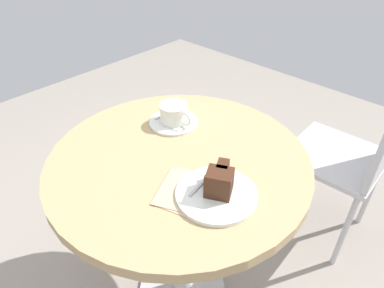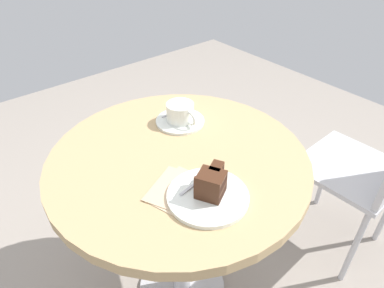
{
  "view_description": "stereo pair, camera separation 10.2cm",
  "coord_description": "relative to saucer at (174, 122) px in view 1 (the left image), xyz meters",
  "views": [
    {
      "loc": [
        0.59,
        -0.56,
        1.36
      ],
      "look_at": [
        0.02,
        0.04,
        0.76
      ],
      "focal_mm": 32.0,
      "sensor_mm": 36.0,
      "label": 1
    },
    {
      "loc": [
        0.66,
        -0.49,
        1.36
      ],
      "look_at": [
        0.02,
        0.04,
        0.76
      ],
      "focal_mm": 32.0,
      "sensor_mm": 36.0,
      "label": 2
    }
  ],
  "objects": [
    {
      "name": "cake_slice",
      "position": [
        0.34,
        -0.16,
        0.04
      ],
      "size": [
        0.09,
        0.11,
        0.07
      ],
      "rotation": [
        0.0,
        0.0,
        2.06
      ],
      "color": "black",
      "rests_on": "cake_plate"
    },
    {
      "name": "fork",
      "position": [
        0.28,
        -0.15,
        0.01
      ],
      "size": [
        0.03,
        0.14,
        0.0
      ],
      "rotation": [
        0.0,
        0.0,
        1.72
      ],
      "color": "#B7B7BC",
      "rests_on": "cake_plate"
    },
    {
      "name": "cafe_table",
      "position": [
        0.15,
        -0.12,
        -0.12
      ],
      "size": [
        0.8,
        0.8,
        0.72
      ],
      "color": "tan",
      "rests_on": "ground"
    },
    {
      "name": "coffee_cup",
      "position": [
        0.0,
        0.0,
        0.04
      ],
      "size": [
        0.13,
        0.09,
        0.06
      ],
      "color": "silver",
      "rests_on": "saucer"
    },
    {
      "name": "teaspoon",
      "position": [
        -0.05,
        0.03,
        0.01
      ],
      "size": [
        0.02,
        0.1,
        0.0
      ],
      "rotation": [
        0.0,
        0.0,
        1.5
      ],
      "color": "#B7B7BC",
      "rests_on": "saucer"
    },
    {
      "name": "cake_plate",
      "position": [
        0.34,
        -0.17,
        0.0
      ],
      "size": [
        0.22,
        0.22,
        0.01
      ],
      "color": "silver",
      "rests_on": "cafe_table"
    },
    {
      "name": "cafe_chair",
      "position": [
        0.47,
        0.6,
        -0.2
      ],
      "size": [
        0.39,
        0.39,
        0.88
      ],
      "rotation": [
        0.0,
        0.0,
        4.75
      ],
      "color": "#BCBCC1",
      "rests_on": "ground"
    },
    {
      "name": "napkin",
      "position": [
        0.28,
        -0.21,
        -0.0
      ],
      "size": [
        0.22,
        0.21,
        0.0
      ],
      "rotation": [
        0.0,
        0.0,
        3.44
      ],
      "color": "tan",
      "rests_on": "cafe_table"
    },
    {
      "name": "saucer",
      "position": [
        0.0,
        0.0,
        0.0
      ],
      "size": [
        0.17,
        0.17,
        0.01
      ],
      "color": "silver",
      "rests_on": "cafe_table"
    }
  ]
}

